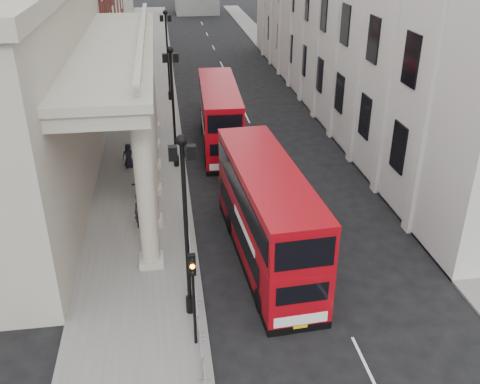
{
  "coord_description": "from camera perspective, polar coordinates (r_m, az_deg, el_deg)",
  "views": [
    {
      "loc": [
        -1.11,
        -14.82,
        15.51
      ],
      "look_at": [
        2.51,
        10.16,
        2.74
      ],
      "focal_mm": 40.0,
      "sensor_mm": 36.0,
      "label": 1
    }
  ],
  "objects": [
    {
      "name": "portico_building",
      "position": [
        35.44,
        -23.57,
        9.05
      ],
      "size": [
        9.0,
        28.0,
        12.0
      ],
      "primitive_type": "cube",
      "color": "#A6A08C",
      "rests_on": "ground"
    },
    {
      "name": "crowd_barriers",
      "position": [
        22.61,
        -4.42,
        -14.27
      ],
      "size": [
        0.5,
        18.75,
        1.1
      ],
      "color": "gray",
      "rests_on": "sidewalk_west"
    },
    {
      "name": "sidewalk_east",
      "position": [
        49.61,
        9.43,
        8.33
      ],
      "size": [
        3.0,
        140.0,
        0.12
      ],
      "primitive_type": "cube",
      "color": "slate",
      "rests_on": "ground"
    },
    {
      "name": "pedestrian_c",
      "position": [
        38.05,
        -11.81,
        3.81
      ],
      "size": [
        0.89,
        0.62,
        1.74
      ],
      "primitive_type": "imported",
      "rotation": [
        0.0,
        0.0,
        6.36
      ],
      "color": "black",
      "rests_on": "sidewalk_west"
    },
    {
      "name": "bus_far",
      "position": [
        40.74,
        -2.19,
        8.18
      ],
      "size": [
        3.1,
        11.12,
        4.76
      ],
      "rotation": [
        0.0,
        0.0,
        -0.04
      ],
      "color": "#9F0710",
      "rests_on": "ground"
    },
    {
      "name": "traffic_light",
      "position": [
        20.89,
        -5.03,
        -9.7
      ],
      "size": [
        0.28,
        0.33,
        4.3
      ],
      "color": "black",
      "rests_on": "sidewalk_west"
    },
    {
      "name": "lamp_post_mid",
      "position": [
        36.4,
        -7.18,
        9.7
      ],
      "size": [
        1.05,
        0.44,
        8.32
      ],
      "color": "black",
      "rests_on": "sidewalk_west"
    },
    {
      "name": "bus_near",
      "position": [
        26.51,
        2.88,
        -2.23
      ],
      "size": [
        3.57,
        11.88,
        5.06
      ],
      "rotation": [
        0.0,
        0.0,
        0.06
      ],
      "color": "#9E0710",
      "rests_on": "ground"
    },
    {
      "name": "ground",
      "position": [
        21.48,
        -2.9,
        -19.43
      ],
      "size": [
        260.0,
        260.0,
        0.0
      ],
      "primitive_type": "plane",
      "color": "black",
      "rests_on": "ground"
    },
    {
      "name": "lamp_post_north",
      "position": [
        51.92,
        -7.76,
        14.82
      ],
      "size": [
        1.05,
        0.44,
        8.32
      ],
      "color": "black",
      "rests_on": "sidewalk_west"
    },
    {
      "name": "kerb",
      "position": [
        47.42,
        -6.56,
        7.66
      ],
      "size": [
        0.2,
        140.0,
        0.14
      ],
      "primitive_type": "cube",
      "color": "slate",
      "rests_on": "ground"
    },
    {
      "name": "sidewalk_west",
      "position": [
        47.45,
        -10.15,
        7.41
      ],
      "size": [
        6.0,
        140.0,
        0.12
      ],
      "primitive_type": "cube",
      "color": "slate",
      "rests_on": "ground"
    },
    {
      "name": "lamp_post_south",
      "position": [
        21.6,
        -5.83,
        -2.69
      ],
      "size": [
        1.05,
        0.44,
        8.32
      ],
      "color": "black",
      "rests_on": "sidewalk_west"
    },
    {
      "name": "pedestrian_b",
      "position": [
        33.85,
        -10.91,
        0.86
      ],
      "size": [
        1.03,
        0.99,
        1.68
      ],
      "primitive_type": "imported",
      "rotation": [
        0.0,
        0.0,
        3.74
      ],
      "color": "black",
      "rests_on": "sidewalk_west"
    },
    {
      "name": "pedestrian_a",
      "position": [
        30.31,
        -10.58,
        -2.09
      ],
      "size": [
        0.8,
        0.63,
        1.92
      ],
      "primitive_type": "imported",
      "rotation": [
        0.0,
        0.0,
        0.27
      ],
      "color": "black",
      "rests_on": "sidewalk_west"
    }
  ]
}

